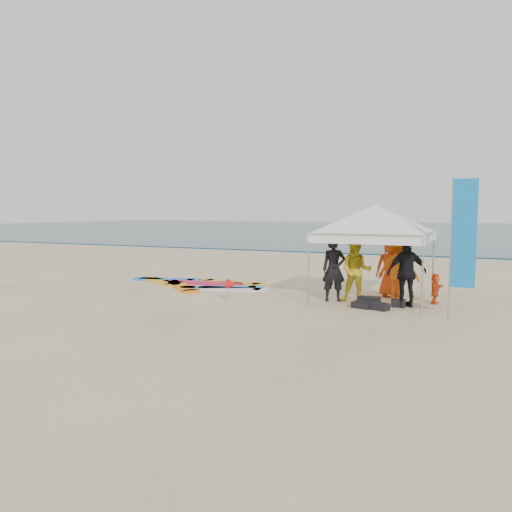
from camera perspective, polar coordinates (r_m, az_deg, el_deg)
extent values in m
plane|color=beige|center=(13.01, -8.02, -6.08)|extent=(120.00, 120.00, 0.00)
cube|color=#0C2633|center=(71.14, 18.80, 2.87)|extent=(160.00, 84.00, 0.08)
cube|color=silver|center=(29.87, 10.98, 0.21)|extent=(160.00, 1.20, 0.01)
imported|color=black|center=(14.13, 8.88, -1.51)|extent=(0.78, 0.67, 1.80)
imported|color=gold|center=(14.05, 11.38, -1.66)|extent=(0.95, 0.80, 1.76)
imported|color=orange|center=(14.51, 15.96, -1.44)|extent=(1.27, 0.85, 1.81)
imported|color=black|center=(13.63, 16.85, -1.81)|extent=(1.15, 0.97, 1.84)
imported|color=#D84613|center=(15.17, 15.16, -1.25)|extent=(0.96, 0.74, 1.75)
imported|color=#DC4813|center=(14.47, 19.82, -3.53)|extent=(0.40, 0.80, 0.83)
cylinder|color=#A5A5A8|center=(16.05, 9.26, -0.49)|extent=(0.05, 0.05, 1.93)
cylinder|color=#A5A5A8|center=(15.56, 19.59, -0.90)|extent=(0.05, 0.05, 1.93)
cylinder|color=#A5A5A8|center=(13.30, 6.02, -1.61)|extent=(0.05, 0.05, 1.93)
cylinder|color=#A5A5A8|center=(12.70, 18.50, -2.17)|extent=(0.05, 0.05, 1.93)
cube|color=white|center=(12.85, 12.19, 1.84)|extent=(2.99, 0.02, 0.24)
cube|color=white|center=(15.68, 14.41, 2.37)|extent=(2.99, 0.02, 0.24)
cube|color=white|center=(14.60, 7.83, 2.29)|extent=(0.02, 2.99, 0.24)
cube|color=white|center=(14.06, 19.20, 1.95)|extent=(0.02, 2.99, 0.24)
pyramid|color=white|center=(14.24, 13.49, 5.71)|extent=(4.09, 4.09, 0.77)
cylinder|color=#A5A5A8|center=(12.36, 21.35, 0.88)|extent=(0.04, 0.04, 3.35)
cube|color=#0C75CA|center=(12.33, 22.72, 2.38)|extent=(0.53, 0.03, 2.49)
cylinder|color=#A5A5A8|center=(13.99, -3.22, -4.00)|extent=(0.02, 0.02, 0.60)
cone|color=red|center=(13.91, -2.79, -3.22)|extent=(0.28, 0.28, 0.28)
cube|color=black|center=(13.83, 12.79, -5.02)|extent=(0.57, 0.38, 0.22)
cube|color=black|center=(13.19, 13.91, -5.63)|extent=(0.53, 0.44, 0.18)
cube|color=black|center=(13.39, 12.13, -5.48)|extent=(0.58, 0.51, 0.16)
cube|color=black|center=(13.73, 15.95, -5.21)|extent=(0.38, 0.29, 0.20)
cube|color=yellow|center=(17.93, -10.77, -2.91)|extent=(1.87, 1.40, 0.07)
cube|color=#2B83E8|center=(16.28, -3.92, -3.65)|extent=(2.24, 1.42, 0.07)
cube|color=gold|center=(17.45, -2.74, -3.05)|extent=(2.19, 0.70, 0.07)
cube|color=#C6173D|center=(17.43, -6.16, -3.09)|extent=(2.48, 0.85, 0.07)
cube|color=#1D70F6|center=(18.48, -10.17, -2.67)|extent=(2.13, 1.00, 0.07)
cube|color=silver|center=(15.99, -2.68, -3.81)|extent=(1.89, 0.87, 0.07)
cube|color=orange|center=(16.58, -8.37, -3.53)|extent=(1.83, 1.76, 0.07)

